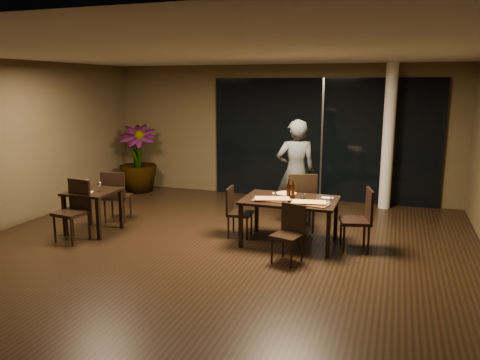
# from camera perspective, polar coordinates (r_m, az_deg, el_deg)

# --- Properties ---
(ground) EXTENTS (8.00, 8.00, 0.00)m
(ground) POSITION_cam_1_polar(r_m,az_deg,el_deg) (7.35, -3.13, -8.84)
(ground) COLOR black
(ground) RESTS_ON ground
(wall_back) EXTENTS (8.00, 0.10, 3.00)m
(wall_back) POSITION_cam_1_polar(r_m,az_deg,el_deg) (10.80, 4.80, 5.91)
(wall_back) COLOR #4A3E27
(wall_back) RESTS_ON ground
(wall_left) EXTENTS (0.10, 8.00, 3.00)m
(wall_left) POSITION_cam_1_polar(r_m,az_deg,el_deg) (9.26, -27.26, 3.72)
(wall_left) COLOR #4A3E27
(wall_left) RESTS_ON ground
(ceiling) EXTENTS (8.00, 8.00, 0.04)m
(ceiling) POSITION_cam_1_polar(r_m,az_deg,el_deg) (6.90, -3.41, 15.37)
(ceiling) COLOR silver
(ceiling) RESTS_ON wall_back
(window_panel) EXTENTS (5.00, 0.06, 2.70)m
(window_panel) POSITION_cam_1_polar(r_m,az_deg,el_deg) (10.54, 9.97, 4.81)
(window_panel) COLOR black
(window_panel) RESTS_ON ground
(column) EXTENTS (0.24, 0.24, 3.00)m
(column) POSITION_cam_1_polar(r_m,az_deg,el_deg) (10.09, 17.63, 5.01)
(column) COLOR silver
(column) RESTS_ON ground
(main_table) EXTENTS (1.50, 1.00, 0.75)m
(main_table) POSITION_cam_1_polar(r_m,az_deg,el_deg) (7.60, 6.11, -2.86)
(main_table) COLOR black
(main_table) RESTS_ON ground
(side_table) EXTENTS (0.80, 0.80, 0.75)m
(side_table) POSITION_cam_1_polar(r_m,az_deg,el_deg) (8.56, -17.52, -2.06)
(side_table) COLOR black
(side_table) RESTS_ON ground
(chair_main_far) EXTENTS (0.62, 0.62, 1.06)m
(chair_main_far) POSITION_cam_1_polar(r_m,az_deg,el_deg) (8.24, 7.49, -2.34)
(chair_main_far) COLOR black
(chair_main_far) RESTS_ON ground
(chair_main_near) EXTENTS (0.49, 0.49, 0.85)m
(chair_main_near) POSITION_cam_1_polar(r_m,az_deg,el_deg) (6.91, 6.09, -6.08)
(chair_main_near) COLOR black
(chair_main_near) RESTS_ON ground
(chair_main_left) EXTENTS (0.42, 0.42, 0.85)m
(chair_main_left) POSITION_cam_1_polar(r_m,az_deg,el_deg) (7.98, -0.53, -3.57)
(chair_main_left) COLOR black
(chair_main_left) RESTS_ON ground
(chair_main_right) EXTENTS (0.55, 0.55, 0.98)m
(chair_main_right) POSITION_cam_1_polar(r_m,az_deg,el_deg) (7.54, 14.54, -4.29)
(chair_main_right) COLOR black
(chair_main_right) RESTS_ON ground
(chair_side_far) EXTENTS (0.54, 0.54, 0.98)m
(chair_side_far) POSITION_cam_1_polar(r_m,az_deg,el_deg) (9.09, -14.93, -1.62)
(chair_side_far) COLOR black
(chair_side_far) RESTS_ON ground
(chair_side_near) EXTENTS (0.53, 0.53, 1.01)m
(chair_side_near) POSITION_cam_1_polar(r_m,az_deg,el_deg) (8.26, -19.49, -3.09)
(chair_side_near) COLOR black
(chair_side_near) RESTS_ON ground
(diner) EXTENTS (0.77, 0.64, 1.95)m
(diner) POSITION_cam_1_polar(r_m,az_deg,el_deg) (8.62, 6.81, 0.90)
(diner) COLOR #2D3032
(diner) RESTS_ON ground
(potted_plant) EXTENTS (1.16, 1.16, 1.61)m
(potted_plant) POSITION_cam_1_polar(r_m,az_deg,el_deg) (11.52, -12.34, 2.55)
(potted_plant) COLOR #22501A
(potted_plant) RESTS_ON ground
(pizza_board_left) EXTENTS (0.63, 0.34, 0.01)m
(pizza_board_left) POSITION_cam_1_polar(r_m,az_deg,el_deg) (7.46, 3.95, -2.44)
(pizza_board_left) COLOR #4A3118
(pizza_board_left) RESTS_ON main_table
(pizza_board_right) EXTENTS (0.68, 0.45, 0.01)m
(pizza_board_right) POSITION_cam_1_polar(r_m,az_deg,el_deg) (7.30, 8.40, -2.86)
(pizza_board_right) COLOR #452716
(pizza_board_right) RESTS_ON main_table
(oblong_pizza_left) EXTENTS (0.58, 0.38, 0.02)m
(oblong_pizza_left) POSITION_cam_1_polar(r_m,az_deg,el_deg) (7.46, 3.95, -2.32)
(oblong_pizza_left) COLOR maroon
(oblong_pizza_left) RESTS_ON pizza_board_left
(oblong_pizza_right) EXTENTS (0.53, 0.31, 0.02)m
(oblong_pizza_right) POSITION_cam_1_polar(r_m,az_deg,el_deg) (7.29, 8.41, -2.73)
(oblong_pizza_right) COLOR maroon
(oblong_pizza_right) RESTS_ON pizza_board_right
(round_pizza) EXTENTS (0.33, 0.33, 0.01)m
(round_pizza) POSITION_cam_1_polar(r_m,az_deg,el_deg) (7.90, 5.65, -1.67)
(round_pizza) COLOR #AC3A13
(round_pizza) RESTS_ON main_table
(bottle_a) EXTENTS (0.07, 0.07, 0.32)m
(bottle_a) POSITION_cam_1_polar(r_m,az_deg,el_deg) (7.58, 5.94, -1.05)
(bottle_a) COLOR black
(bottle_a) RESTS_ON main_table
(bottle_b) EXTENTS (0.06, 0.06, 0.27)m
(bottle_b) POSITION_cam_1_polar(r_m,az_deg,el_deg) (7.54, 6.48, -1.35)
(bottle_b) COLOR black
(bottle_b) RESTS_ON main_table
(bottle_c) EXTENTS (0.06, 0.06, 0.29)m
(bottle_c) POSITION_cam_1_polar(r_m,az_deg,el_deg) (7.64, 6.47, -1.09)
(bottle_c) COLOR black
(bottle_c) RESTS_ON main_table
(tumbler_left) EXTENTS (0.07, 0.07, 0.09)m
(tumbler_left) POSITION_cam_1_polar(r_m,az_deg,el_deg) (7.67, 4.26, -1.77)
(tumbler_left) COLOR white
(tumbler_left) RESTS_ON main_table
(tumbler_right) EXTENTS (0.07, 0.07, 0.09)m
(tumbler_right) POSITION_cam_1_polar(r_m,az_deg,el_deg) (7.64, 7.67, -1.91)
(tumbler_right) COLOR white
(tumbler_right) RESTS_ON main_table
(napkin_near) EXTENTS (0.19, 0.11, 0.01)m
(napkin_near) POSITION_cam_1_polar(r_m,az_deg,el_deg) (7.41, 10.12, -2.70)
(napkin_near) COLOR white
(napkin_near) RESTS_ON main_table
(napkin_far) EXTENTS (0.19, 0.11, 0.01)m
(napkin_far) POSITION_cam_1_polar(r_m,az_deg,el_deg) (7.70, 10.60, -2.17)
(napkin_far) COLOR white
(napkin_far) RESTS_ON main_table
(wine_glass_a) EXTENTS (0.08, 0.08, 0.18)m
(wine_glass_a) POSITION_cam_1_polar(r_m,az_deg,el_deg) (8.61, -18.09, -0.52)
(wine_glass_a) COLOR white
(wine_glass_a) RESTS_ON side_table
(wine_glass_b) EXTENTS (0.08, 0.08, 0.17)m
(wine_glass_b) POSITION_cam_1_polar(r_m,az_deg,el_deg) (8.41, -16.80, -0.75)
(wine_glass_b) COLOR white
(wine_glass_b) RESTS_ON side_table
(side_napkin) EXTENTS (0.21, 0.16, 0.01)m
(side_napkin) POSITION_cam_1_polar(r_m,az_deg,el_deg) (8.40, -18.15, -1.41)
(side_napkin) COLOR silver
(side_napkin) RESTS_ON side_table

